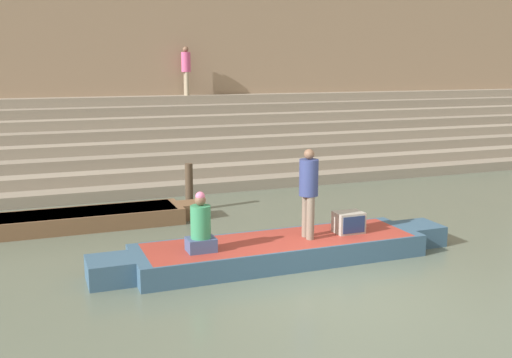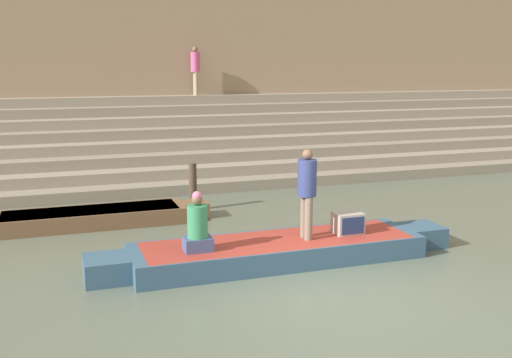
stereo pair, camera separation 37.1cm
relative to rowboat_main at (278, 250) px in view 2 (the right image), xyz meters
The scene contains 10 objects.
ground_plane 1.81m from the rowboat_main, 80.37° to the right, with size 120.00×120.00×0.00m, color #566051.
ghat_steps 9.69m from the rowboat_main, 88.22° to the left, with size 36.00×5.86×2.40m.
back_wall 13.05m from the rowboat_main, 88.60° to the left, with size 34.20×1.28×8.95m.
rowboat_main is the anchor object (origin of this frame).
person_standing 1.24m from the rowboat_main, ahead, with size 0.34×0.34×1.64m.
person_rowing 1.62m from the rowboat_main, behind, with size 0.48×0.38×1.03m.
tv_set 1.45m from the rowboat_main, ahead, with size 0.53×0.40×0.39m.
moored_boat_shore 4.68m from the rowboat_main, 129.86° to the left, with size 5.21×1.14×0.36m.
mooring_post 4.30m from the rowboat_main, 97.54° to the left, with size 0.19×0.19×1.16m, color #473828.
person_on_steps 11.88m from the rowboat_main, 83.72° to the left, with size 0.32×0.32×1.70m.
Camera 2 is at (-4.06, -7.89, 3.52)m, focal length 42.00 mm.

